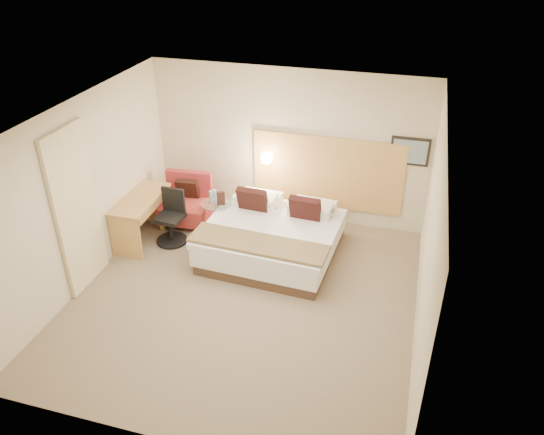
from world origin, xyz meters
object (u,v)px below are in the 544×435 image
(bed, at_px, (273,236))
(desk_chair, at_px, (172,221))
(side_table, at_px, (217,217))
(desk, at_px, (142,207))
(lounge_chair, at_px, (187,204))

(bed, xyz_separation_m, desk_chair, (-1.73, -0.09, 0.05))
(side_table, bearing_deg, desk, -155.49)
(lounge_chair, bearing_deg, side_table, -20.12)
(bed, xyz_separation_m, lounge_chair, (-1.76, 0.59, 0.02))
(lounge_chair, distance_m, side_table, 0.71)
(side_table, distance_m, desk_chair, 0.77)
(bed, height_order, lounge_chair, bed)
(side_table, bearing_deg, bed, -17.38)
(desk, height_order, desk_chair, desk_chair)
(side_table, relative_size, desk, 0.54)
(desk_chair, bearing_deg, side_table, 33.80)
(lounge_chair, relative_size, desk_chair, 0.97)
(side_table, height_order, desk_chair, desk_chair)
(bed, bearing_deg, side_table, 162.62)
(bed, distance_m, desk_chair, 1.73)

